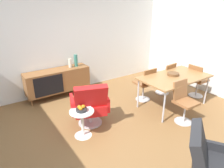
{
  "coord_description": "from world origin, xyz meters",
  "views": [
    {
      "loc": [
        -1.83,
        -2.45,
        2.34
      ],
      "look_at": [
        0.02,
        0.27,
        0.97
      ],
      "focal_mm": 32.59,
      "sensor_mm": 36.0,
      "label": 1
    }
  ],
  "objects_px": {
    "side_table_round": "(82,120)",
    "lounge_chair_red": "(90,104)",
    "wooden_bowl_on_table": "(173,74)",
    "vase_cobalt": "(70,63)",
    "dining_chair_back_right": "(165,77)",
    "dining_chair_front_left": "(184,100)",
    "fruit_bowl": "(81,109)",
    "dining_chair_back_left": "(145,83)",
    "vase_sculptural_dark": "(76,61)",
    "dining_table": "(175,78)",
    "armchair_black_shell": "(212,167)",
    "sideboard": "(58,80)",
    "dining_chair_far_end": "(197,79)"
  },
  "relations": [
    {
      "from": "sideboard",
      "to": "armchair_black_shell",
      "type": "relative_size",
      "value": 1.69
    },
    {
      "from": "lounge_chair_red",
      "to": "side_table_round",
      "type": "height_order",
      "value": "lounge_chair_red"
    },
    {
      "from": "dining_chair_back_right",
      "to": "vase_sculptural_dark",
      "type": "bearing_deg",
      "value": 142.2
    },
    {
      "from": "sideboard",
      "to": "wooden_bowl_on_table",
      "type": "height_order",
      "value": "wooden_bowl_on_table"
    },
    {
      "from": "vase_sculptural_dark",
      "to": "dining_chair_far_end",
      "type": "relative_size",
      "value": 0.36
    },
    {
      "from": "wooden_bowl_on_table",
      "to": "dining_chair_far_end",
      "type": "relative_size",
      "value": 0.3
    },
    {
      "from": "wooden_bowl_on_table",
      "to": "dining_chair_back_left",
      "type": "relative_size",
      "value": 0.3
    },
    {
      "from": "vase_sculptural_dark",
      "to": "dining_chair_front_left",
      "type": "xyz_separation_m",
      "value": [
        1.15,
        -2.55,
        -0.41
      ]
    },
    {
      "from": "dining_table",
      "to": "dining_chair_front_left",
      "type": "distance_m",
      "value": 0.7
    },
    {
      "from": "vase_sculptural_dark",
      "to": "dining_chair_back_left",
      "type": "bearing_deg",
      "value": -51.43
    },
    {
      "from": "armchair_black_shell",
      "to": "vase_cobalt",
      "type": "bearing_deg",
      "value": 91.99
    },
    {
      "from": "lounge_chair_red",
      "to": "side_table_round",
      "type": "distance_m",
      "value": 0.39
    },
    {
      "from": "vase_sculptural_dark",
      "to": "side_table_round",
      "type": "height_order",
      "value": "vase_sculptural_dark"
    },
    {
      "from": "vase_sculptural_dark",
      "to": "side_table_round",
      "type": "xyz_separation_m",
      "value": [
        -0.77,
        -1.86,
        -0.55
      ]
    },
    {
      "from": "vase_sculptural_dark",
      "to": "dining_table",
      "type": "height_order",
      "value": "vase_sculptural_dark"
    },
    {
      "from": "vase_cobalt",
      "to": "dining_chair_front_left",
      "type": "height_order",
      "value": "vase_cobalt"
    },
    {
      "from": "dining_chair_far_end",
      "to": "lounge_chair_red",
      "type": "relative_size",
      "value": 0.9
    },
    {
      "from": "dining_chair_front_left",
      "to": "dining_chair_back_left",
      "type": "bearing_deg",
      "value": 90.08
    },
    {
      "from": "vase_cobalt",
      "to": "wooden_bowl_on_table",
      "type": "xyz_separation_m",
      "value": [
        1.68,
        -1.93,
        -0.06
      ]
    },
    {
      "from": "vase_cobalt",
      "to": "dining_chair_front_left",
      "type": "distance_m",
      "value": 2.89
    },
    {
      "from": "dining_chair_far_end",
      "to": "fruit_bowl",
      "type": "bearing_deg",
      "value": 177.54
    },
    {
      "from": "dining_chair_front_left",
      "to": "fruit_bowl",
      "type": "relative_size",
      "value": 4.28
    },
    {
      "from": "vase_sculptural_dark",
      "to": "dining_chair_far_end",
      "type": "distance_m",
      "value": 3.13
    },
    {
      "from": "dining_chair_far_end",
      "to": "armchair_black_shell",
      "type": "xyz_separation_m",
      "value": [
        -2.41,
        -1.88,
        -0.0
      ]
    },
    {
      "from": "wooden_bowl_on_table",
      "to": "fruit_bowl",
      "type": "height_order",
      "value": "wooden_bowl_on_table"
    },
    {
      "from": "vase_sculptural_dark",
      "to": "dining_chair_front_left",
      "type": "distance_m",
      "value": 2.83
    },
    {
      "from": "vase_cobalt",
      "to": "dining_chair_back_left",
      "type": "bearing_deg",
      "value": -47.58
    },
    {
      "from": "lounge_chair_red",
      "to": "armchair_black_shell",
      "type": "xyz_separation_m",
      "value": [
        0.46,
        -2.25,
        0.0
      ]
    },
    {
      "from": "dining_chair_back_right",
      "to": "fruit_bowl",
      "type": "bearing_deg",
      "value": -170.83
    },
    {
      "from": "sideboard",
      "to": "dining_chair_front_left",
      "type": "distance_m",
      "value": 3.05
    },
    {
      "from": "lounge_chair_red",
      "to": "wooden_bowl_on_table",
      "type": "bearing_deg",
      "value": -8.56
    },
    {
      "from": "side_table_round",
      "to": "vase_cobalt",
      "type": "bearing_deg",
      "value": 71.92
    },
    {
      "from": "dining_chair_back_right",
      "to": "side_table_round",
      "type": "relative_size",
      "value": 1.65
    },
    {
      "from": "sideboard",
      "to": "dining_table",
      "type": "xyz_separation_m",
      "value": [
        2.03,
        -1.99,
        0.26
      ]
    },
    {
      "from": "vase_sculptural_dark",
      "to": "lounge_chair_red",
      "type": "xyz_separation_m",
      "value": [
        -0.49,
        -1.63,
        -0.41
      ]
    },
    {
      "from": "dining_chair_far_end",
      "to": "dining_chair_back_right",
      "type": "xyz_separation_m",
      "value": [
        -0.53,
        0.56,
        0.0
      ]
    },
    {
      "from": "vase_cobalt",
      "to": "dining_chair_far_end",
      "type": "height_order",
      "value": "vase_cobalt"
    },
    {
      "from": "vase_cobalt",
      "to": "dining_chair_back_right",
      "type": "relative_size",
      "value": 0.26
    },
    {
      "from": "dining_table",
      "to": "dining_chair_back_left",
      "type": "bearing_deg",
      "value": 122.06
    },
    {
      "from": "side_table_round",
      "to": "lounge_chair_red",
      "type": "bearing_deg",
      "value": 38.78
    },
    {
      "from": "dining_table",
      "to": "wooden_bowl_on_table",
      "type": "distance_m",
      "value": 0.1
    },
    {
      "from": "lounge_chair_red",
      "to": "dining_chair_back_right",
      "type": "bearing_deg",
      "value": 4.77
    },
    {
      "from": "vase_cobalt",
      "to": "armchair_black_shell",
      "type": "height_order",
      "value": "armchair_black_shell"
    },
    {
      "from": "dining_table",
      "to": "lounge_chair_red",
      "type": "xyz_separation_m",
      "value": [
        -1.98,
        0.36,
        -0.23
      ]
    },
    {
      "from": "fruit_bowl",
      "to": "dining_chair_back_left",
      "type": "bearing_deg",
      "value": 12.45
    },
    {
      "from": "lounge_chair_red",
      "to": "sideboard",
      "type": "bearing_deg",
      "value": 91.59
    },
    {
      "from": "dining_chair_back_left",
      "to": "dining_chair_back_right",
      "type": "bearing_deg",
      "value": 0.01
    },
    {
      "from": "dining_chair_back_right",
      "to": "armchair_black_shell",
      "type": "height_order",
      "value": "armchair_black_shell"
    },
    {
      "from": "lounge_chair_red",
      "to": "armchair_black_shell",
      "type": "distance_m",
      "value": 2.29
    },
    {
      "from": "wooden_bowl_on_table",
      "to": "lounge_chair_red",
      "type": "relative_size",
      "value": 0.27
    }
  ]
}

